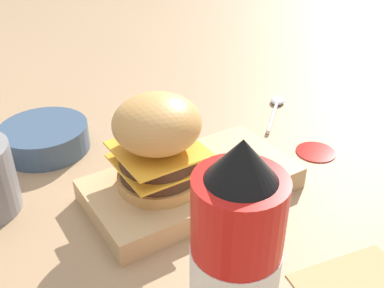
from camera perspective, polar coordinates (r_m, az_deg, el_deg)
name	(u,v)px	position (r m, az deg, el deg)	size (l,w,h in m)	color
ground_plane	(214,205)	(0.63, 2.87, -7.74)	(6.00, 6.00, 0.00)	#9E7A56
serving_board	(192,184)	(0.64, 0.00, -5.06)	(0.30, 0.15, 0.03)	tan
burger	(158,142)	(0.58, -4.36, 0.27)	(0.11, 0.11, 0.13)	tan
ketchup_bottle	(234,278)	(0.39, 5.36, -16.64)	(0.07, 0.07, 0.25)	red
side_bowl	(45,137)	(0.78, -18.21, 0.86)	(0.14, 0.14, 0.04)	#384C66
spoon	(276,106)	(0.90, 10.63, 4.82)	(0.13, 0.11, 0.01)	silver
ketchup_puddle	(316,152)	(0.77, 15.44, -0.93)	(0.07, 0.07, 0.00)	#9E140F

